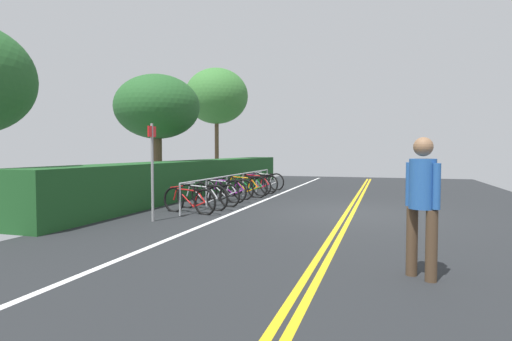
% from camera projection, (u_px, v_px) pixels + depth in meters
% --- Properties ---
extents(ground_plane, '(29.70, 11.11, 0.05)m').
position_uv_depth(ground_plane, '(350.00, 214.00, 10.58)').
color(ground_plane, '#232628').
extents(centre_line_yellow_inner, '(26.73, 0.10, 0.00)m').
position_uv_depth(centre_line_yellow_inner, '(353.00, 213.00, 10.55)').
color(centre_line_yellow_inner, gold).
rests_on(centre_line_yellow_inner, ground_plane).
extents(centre_line_yellow_outer, '(26.73, 0.10, 0.00)m').
position_uv_depth(centre_line_yellow_outer, '(346.00, 212.00, 10.60)').
color(centre_line_yellow_outer, gold).
rests_on(centre_line_yellow_outer, ground_plane).
extents(bike_lane_stripe_white, '(26.73, 0.12, 0.00)m').
position_uv_depth(bike_lane_stripe_white, '(245.00, 208.00, 11.42)').
color(bike_lane_stripe_white, white).
rests_on(bike_lane_stripe_white, ground_plane).
extents(bike_rack, '(7.83, 0.05, 0.81)m').
position_uv_depth(bike_rack, '(235.00, 180.00, 13.73)').
color(bike_rack, '#9EA0A5').
rests_on(bike_rack, ground_plane).
extents(bicycle_0, '(0.53, 1.66, 0.70)m').
position_uv_depth(bicycle_0, '(189.00, 200.00, 10.46)').
color(bicycle_0, black).
rests_on(bicycle_0, ground_plane).
extents(bicycle_1, '(0.54, 1.70, 0.73)m').
position_uv_depth(bicycle_1, '(202.00, 197.00, 11.17)').
color(bicycle_1, black).
rests_on(bicycle_1, ground_plane).
extents(bicycle_2, '(0.46, 1.63, 0.70)m').
position_uv_depth(bicycle_2, '(215.00, 195.00, 11.85)').
color(bicycle_2, black).
rests_on(bicycle_2, ground_plane).
extents(bicycle_3, '(0.46, 1.74, 0.76)m').
position_uv_depth(bicycle_3, '(221.00, 191.00, 12.72)').
color(bicycle_3, black).
rests_on(bicycle_3, ground_plane).
extents(bicycle_4, '(0.46, 1.68, 0.72)m').
position_uv_depth(bicycle_4, '(229.00, 189.00, 13.44)').
color(bicycle_4, black).
rests_on(bicycle_4, ground_plane).
extents(bicycle_5, '(0.46, 1.83, 0.78)m').
position_uv_depth(bicycle_5, '(243.00, 186.00, 14.14)').
color(bicycle_5, black).
rests_on(bicycle_5, ground_plane).
extents(bicycle_6, '(0.46, 1.73, 0.74)m').
position_uv_depth(bicycle_6, '(248.00, 186.00, 14.73)').
color(bicycle_6, black).
rests_on(bicycle_6, ground_plane).
extents(bicycle_7, '(0.47, 1.81, 0.77)m').
position_uv_depth(bicycle_7, '(256.00, 183.00, 15.47)').
color(bicycle_7, black).
rests_on(bicycle_7, ground_plane).
extents(bicycle_8, '(0.64, 1.65, 0.69)m').
position_uv_depth(bicycle_8, '(260.00, 183.00, 16.26)').
color(bicycle_8, black).
rests_on(bicycle_8, ground_plane).
extents(bicycle_9, '(0.63, 1.65, 0.73)m').
position_uv_depth(bicycle_9, '(266.00, 181.00, 16.99)').
color(bicycle_9, black).
rests_on(bicycle_9, ground_plane).
extents(pedestrian, '(0.37, 0.38, 1.75)m').
position_uv_depth(pedestrian, '(422.00, 197.00, 5.07)').
color(pedestrian, '#4C3826').
rests_on(pedestrian, ground_plane).
extents(sign_post_near, '(0.36, 0.06, 2.19)m').
position_uv_depth(sign_post_near, '(152.00, 162.00, 9.22)').
color(sign_post_near, gray).
rests_on(sign_post_near, ground_plane).
extents(hedge_backdrop, '(16.78, 1.28, 1.23)m').
position_uv_depth(hedge_backdrop, '(200.00, 176.00, 15.75)').
color(hedge_backdrop, '#1C4C21').
rests_on(hedge_backdrop, ground_plane).
extents(tree_mid, '(3.02, 3.02, 4.29)m').
position_uv_depth(tree_mid, '(157.00, 107.00, 14.71)').
color(tree_mid, brown).
rests_on(tree_mid, ground_plane).
extents(tree_far_right, '(3.29, 3.29, 5.90)m').
position_uv_depth(tree_far_right, '(217.00, 96.00, 21.64)').
color(tree_far_right, brown).
rests_on(tree_far_right, ground_plane).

